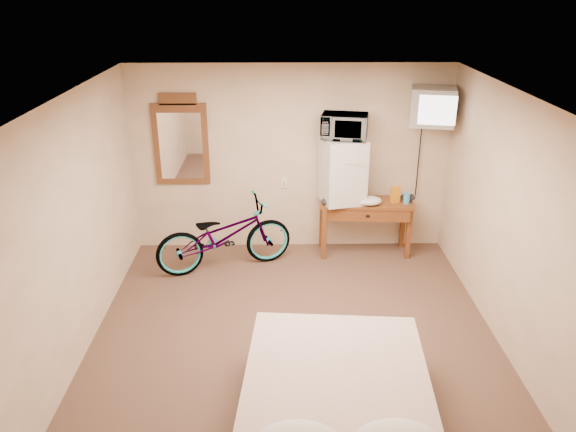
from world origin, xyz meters
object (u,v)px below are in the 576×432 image
object	(u,v)px
bed	(337,413)
blue_cup	(407,198)
mini_fridge	(343,171)
microwave	(344,126)
desk	(366,211)
bicycle	(224,235)
wall_mirror	(181,141)
crt_television	(433,106)

from	to	relation	value
bed	blue_cup	bearing A→B (deg)	69.86
mini_fridge	microwave	xyz separation A→B (m)	(0.00, 0.00, 0.58)
desk	blue_cup	world-z (taller)	blue_cup
bicycle	wall_mirror	bearing A→B (deg)	22.72
crt_television	wall_mirror	distance (m)	3.22
mini_fridge	bed	xyz separation A→B (m)	(-0.38, -3.42, -0.88)
crt_television	bicycle	bearing A→B (deg)	-171.27
crt_television	bed	distance (m)	4.07
crt_television	bed	bearing A→B (deg)	-113.24
bicycle	microwave	bearing A→B (deg)	-93.16
desk	bed	distance (m)	3.47
crt_television	bicycle	xyz separation A→B (m)	(-2.60, -0.40, -1.55)
mini_fridge	microwave	distance (m)	0.58
blue_cup	bicycle	world-z (taller)	bicycle
microwave	crt_television	xyz separation A→B (m)	(1.08, -0.03, 0.25)
blue_cup	crt_television	distance (m)	1.21
bicycle	crt_television	bearing A→B (deg)	-100.04
desk	mini_fridge	bearing A→B (deg)	172.40
mini_fridge	blue_cup	size ratio (longest dim) A/B	5.83
desk	crt_television	size ratio (longest dim) A/B	1.91
crt_television	bicycle	world-z (taller)	crt_television
microwave	bicycle	world-z (taller)	microwave
blue_cup	crt_television	bearing A→B (deg)	15.02
mini_fridge	bicycle	distance (m)	1.73
microwave	wall_mirror	bearing A→B (deg)	-174.63
crt_television	wall_mirror	bearing A→B (deg)	175.46
blue_cup	wall_mirror	world-z (taller)	wall_mirror
blue_cup	crt_television	world-z (taller)	crt_television
desk	crt_television	world-z (taller)	crt_television
desk	crt_television	distance (m)	1.58
microwave	blue_cup	xyz separation A→B (m)	(0.84, -0.09, -0.93)
blue_cup	microwave	bearing A→B (deg)	173.92
mini_fridge	blue_cup	xyz separation A→B (m)	(0.84, -0.09, -0.35)
microwave	blue_cup	size ratio (longest dim) A/B	3.89
blue_cup	wall_mirror	distance (m)	3.03
bicycle	bed	distance (m)	3.21
bicycle	bed	xyz separation A→B (m)	(1.14, -3.00, -0.16)
microwave	bicycle	bearing A→B (deg)	-152.88
desk	crt_television	xyz separation A→B (m)	(0.76, 0.02, 1.39)
microwave	bed	bearing A→B (deg)	-84.85
wall_mirror	bicycle	bearing A→B (deg)	-48.51
bicycle	blue_cup	bearing A→B (deg)	-100.69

